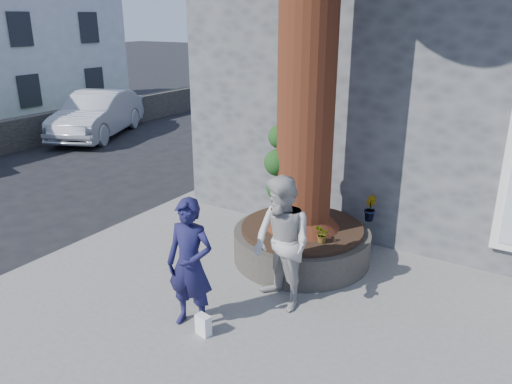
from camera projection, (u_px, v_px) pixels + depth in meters
The scene contains 14 objects.
ground at pixel (191, 304), 7.41m from camera, with size 120.00×120.00×0.00m, color black.
pavement at pixel (312, 299), 7.43m from camera, with size 9.00×8.00×0.12m, color slate.
yellow_line at pixel (102, 235), 9.75m from camera, with size 0.10×30.00×0.01m, color yellow.
stone_shop at pixel (485, 59), 10.83m from camera, with size 10.30×8.30×6.30m.
planter at pixel (302, 243), 8.47m from camera, with size 2.30×2.30×0.60m.
cottage_far at pixel (2, 23), 20.84m from camera, with size 7.30×7.40×8.75m.
man at pixel (190, 264), 6.46m from camera, with size 0.65×0.43×1.79m, color #17163F.
woman at pixel (282, 244), 6.89m from camera, with size 0.93×0.73×1.92m, color #B4B1AC.
shopping_bag at pixel (203, 325), 6.48m from camera, with size 0.20×0.12×0.28m, color white.
car_silver at pixel (98, 114), 17.56m from camera, with size 1.66×4.75×1.56m, color #B8BBC1.
plant_a at pixel (277, 196), 9.23m from camera, with size 0.19×0.13×0.37m, color gray.
plant_b at pixel (370, 208), 8.54m from camera, with size 0.24×0.23×0.44m, color gray.
plant_c at pixel (283, 194), 9.42m from camera, with size 0.17×0.17×0.30m, color gray.
plant_d at pixel (322, 235), 7.70m from camera, with size 0.24×0.22×0.27m, color gray.
Camera 1 is at (4.26, -4.92, 4.05)m, focal length 35.00 mm.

